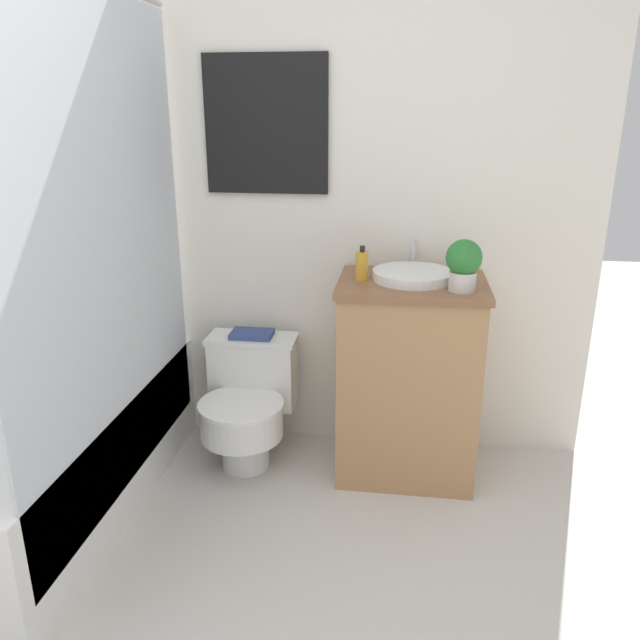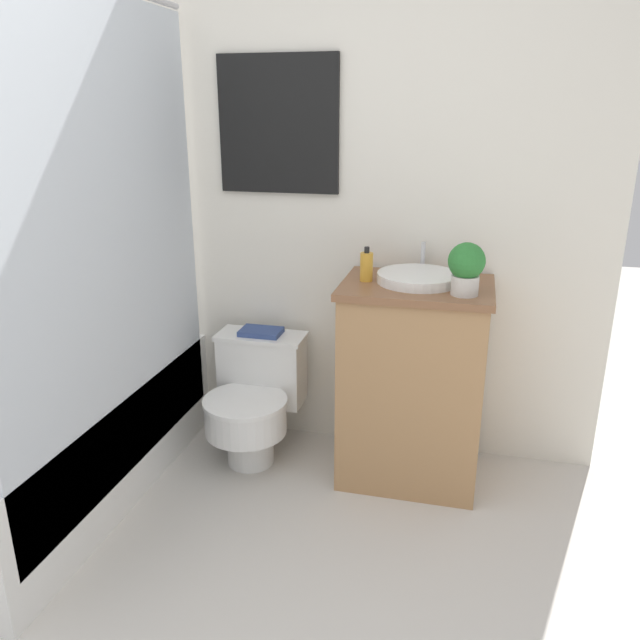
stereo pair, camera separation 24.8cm
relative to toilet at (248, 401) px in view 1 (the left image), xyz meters
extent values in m
cube|color=silver|center=(0.01, 0.29, 0.95)|extent=(3.04, 0.05, 2.50)
cube|color=black|center=(0.06, 0.25, 1.20)|extent=(0.54, 0.02, 0.58)
cube|color=beige|center=(0.06, 0.25, 1.20)|extent=(0.51, 0.01, 0.55)
cube|color=white|center=(-0.68, -0.48, -0.06)|extent=(0.65, 1.50, 0.48)
cube|color=silver|center=(-0.36, -0.48, 0.76)|extent=(0.01, 1.38, 1.78)
cylinder|color=white|center=(0.00, -0.07, -0.21)|extent=(0.21, 0.21, 0.18)
cylinder|color=white|center=(0.00, -0.12, -0.04)|extent=(0.37, 0.37, 0.14)
cylinder|color=white|center=(0.00, -0.12, 0.04)|extent=(0.38, 0.38, 0.02)
cube|color=white|center=(0.00, 0.12, 0.09)|extent=(0.39, 0.18, 0.32)
cube|color=white|center=(0.00, 0.12, 0.26)|extent=(0.41, 0.19, 0.02)
cube|color=#AD7F51|center=(0.72, 0.01, 0.13)|extent=(0.58, 0.44, 0.86)
cube|color=brown|center=(0.72, 0.01, 0.57)|extent=(0.61, 0.47, 0.03)
cylinder|color=white|center=(0.72, 0.03, 0.61)|extent=(0.34, 0.34, 0.04)
cylinder|color=silver|center=(0.72, 0.23, 0.65)|extent=(0.02, 0.02, 0.13)
cylinder|color=gold|center=(0.51, 0.01, 0.65)|extent=(0.05, 0.05, 0.12)
cylinder|color=black|center=(0.51, 0.01, 0.72)|extent=(0.02, 0.02, 0.02)
cylinder|color=beige|center=(0.91, -0.10, 0.63)|extent=(0.11, 0.11, 0.08)
sphere|color=#2D7A33|center=(0.91, -0.10, 0.72)|extent=(0.14, 0.14, 0.14)
cube|color=#33477F|center=(0.00, 0.12, 0.28)|extent=(0.19, 0.13, 0.02)
camera|label=1|loc=(0.68, -2.51, 1.27)|focal=35.00mm
camera|label=2|loc=(0.93, -2.46, 1.27)|focal=35.00mm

